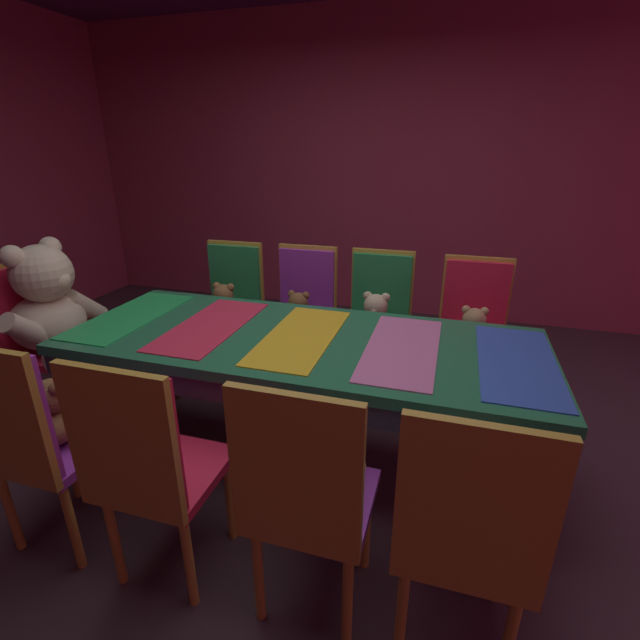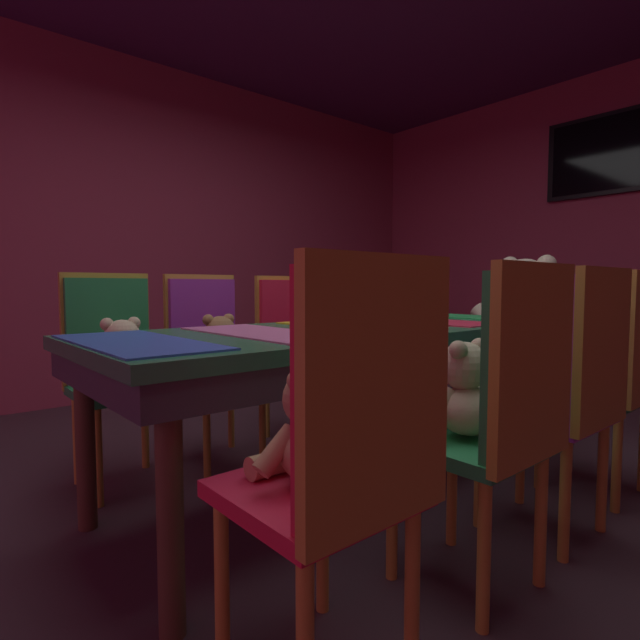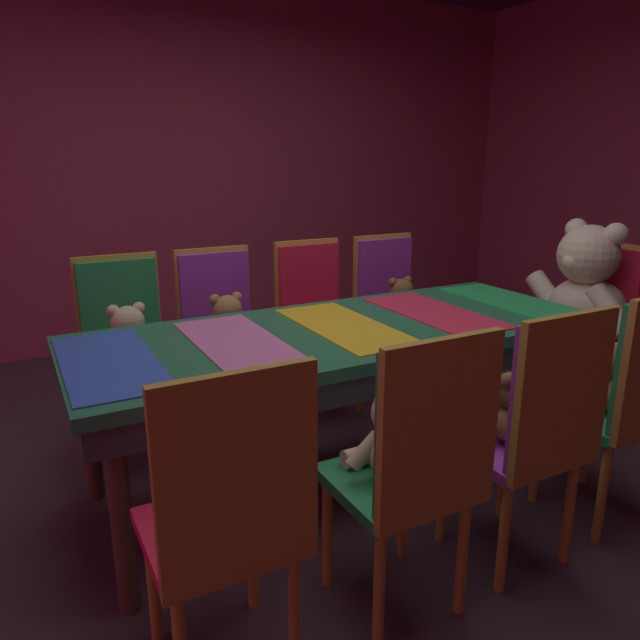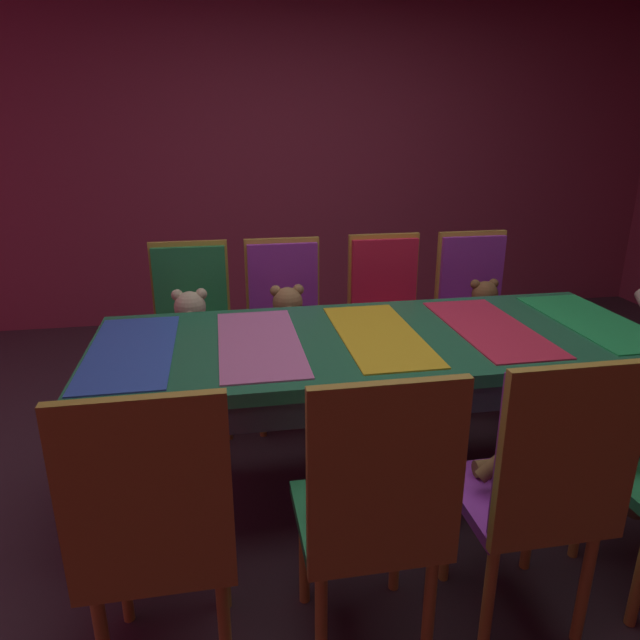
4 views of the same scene
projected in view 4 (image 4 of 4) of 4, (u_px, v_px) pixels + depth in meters
ground_plane at (373, 487)px, 2.58m from camera, size 7.90×7.90×0.00m
wall_left at (293, 147)px, 4.55m from camera, size 0.12×6.40×2.80m
banquet_table at (378, 354)px, 2.37m from camera, size 0.90×2.31×0.75m
chair_left_0 at (192, 316)px, 3.03m from camera, size 0.42×0.41×0.98m
teddy_left_0 at (191, 325)px, 2.90m from camera, size 0.26×0.34×0.32m
chair_left_1 at (285, 311)px, 3.11m from camera, size 0.42×0.41×0.98m
teddy_left_1 at (288, 320)px, 2.98m from camera, size 0.26×0.34×0.32m
chair_left_2 at (386, 304)px, 3.23m from camera, size 0.42×0.41×0.98m
chair_left_3 at (473, 300)px, 3.32m from camera, size 0.42×0.41×0.98m
teddy_left_3 at (484, 309)px, 3.19m from camera, size 0.24×0.31×0.29m
chair_right_0 at (154, 520)px, 1.46m from camera, size 0.42×0.41×0.98m
teddy_right_0 at (160, 493)px, 1.60m from camera, size 0.23×0.29×0.28m
chair_right_1 at (377, 500)px, 1.54m from camera, size 0.42×0.41×0.98m
teddy_right_1 at (363, 473)px, 1.68m from camera, size 0.25×0.32×0.30m
chair_right_2 at (547, 478)px, 1.64m from camera, size 0.42×0.41×0.98m
teddy_right_2 at (521, 459)px, 1.78m from camera, size 0.22×0.28×0.27m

